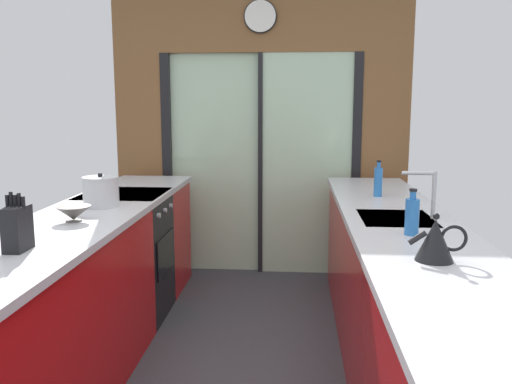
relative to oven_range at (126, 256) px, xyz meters
The scene contains 12 objects.
ground_plane 1.21m from the oven_range, 35.58° to the right, with size 5.04×7.60×0.02m, color #38383D.
back_wall_unit 1.81m from the oven_range, 51.68° to the left, with size 2.64×0.12×2.70m.
left_counter_run 1.12m from the oven_range, 90.08° to the right, with size 0.62×3.80×0.92m.
right_counter_run 2.05m from the oven_range, 27.56° to the right, with size 0.62×3.80×0.92m.
sink_faucet 2.18m from the oven_range, 19.60° to the right, with size 0.19×0.02×0.27m.
oven_range is the anchor object (origin of this frame).
mixing_bowl 1.05m from the oven_range, 88.85° to the right, with size 0.19×0.19×0.08m.
knife_block 1.62m from the oven_range, 89.30° to the right, with size 0.09×0.14×0.26m.
stock_pot 0.75m from the oven_range, 87.87° to the right, with size 0.22×0.22×0.21m.
kettle 2.43m from the oven_range, 40.42° to the right, with size 0.24×0.16×0.20m.
soap_bottle_near 2.18m from the oven_range, 31.30° to the right, with size 0.07×0.07×0.23m.
soap_bottle_far 1.89m from the oven_range, ahead, with size 0.06×0.06×0.25m.
Camera 1 is at (0.32, -2.46, 1.56)m, focal length 37.61 mm.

